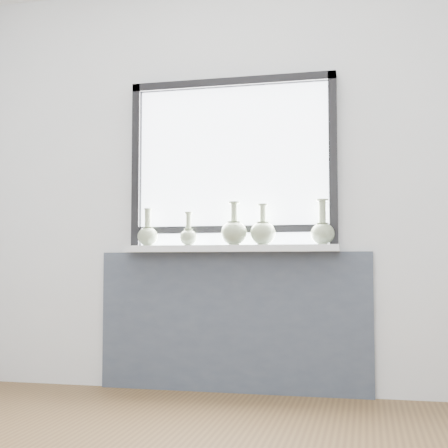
% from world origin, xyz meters
% --- Properties ---
extents(back_wall, '(3.60, 0.02, 2.60)m').
position_xyz_m(back_wall, '(0.00, 1.81, 1.30)').
color(back_wall, silver).
rests_on(back_wall, ground).
extents(apron_panel, '(1.70, 0.03, 0.86)m').
position_xyz_m(apron_panel, '(0.00, 1.78, 0.43)').
color(apron_panel, '#404957').
rests_on(apron_panel, ground).
extents(windowsill, '(1.32, 0.18, 0.04)m').
position_xyz_m(windowsill, '(0.00, 1.71, 0.88)').
color(windowsill, silver).
rests_on(windowsill, apron_panel).
extents(window, '(1.30, 0.06, 1.05)m').
position_xyz_m(window, '(0.00, 1.77, 1.44)').
color(window, black).
rests_on(window, windowsill).
extents(vase_a, '(0.13, 0.13, 0.24)m').
position_xyz_m(vase_a, '(-0.52, 1.69, 0.97)').
color(vase_a, gray).
rests_on(vase_a, windowsill).
extents(vase_b, '(0.11, 0.11, 0.21)m').
position_xyz_m(vase_b, '(-0.26, 1.69, 0.96)').
color(vase_b, gray).
rests_on(vase_b, windowsill).
extents(vase_c, '(0.16, 0.16, 0.26)m').
position_xyz_m(vase_c, '(0.03, 1.68, 0.98)').
color(vase_c, gray).
rests_on(vase_c, windowsill).
extents(vase_d, '(0.16, 0.16, 0.25)m').
position_xyz_m(vase_d, '(0.20, 1.71, 0.98)').
color(vase_d, gray).
rests_on(vase_d, windowsill).
extents(vase_e, '(0.14, 0.14, 0.27)m').
position_xyz_m(vase_e, '(0.56, 1.72, 0.98)').
color(vase_e, gray).
rests_on(vase_e, windowsill).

